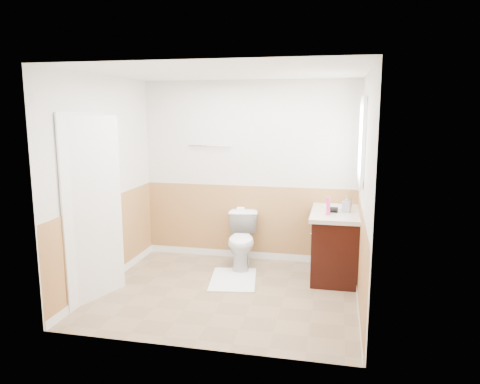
% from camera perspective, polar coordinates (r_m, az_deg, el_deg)
% --- Properties ---
extents(floor, '(3.00, 3.00, 0.00)m').
position_cam_1_polar(floor, '(5.47, -1.62, -12.37)').
color(floor, '#8C7051').
rests_on(floor, ground).
extents(ceiling, '(3.00, 3.00, 0.00)m').
position_cam_1_polar(ceiling, '(5.06, -1.76, 14.75)').
color(ceiling, white).
rests_on(ceiling, floor).
extents(wall_back, '(3.00, 0.00, 3.00)m').
position_cam_1_polar(wall_back, '(6.37, 1.12, 2.57)').
color(wall_back, silver).
rests_on(wall_back, floor).
extents(wall_front, '(3.00, 0.00, 3.00)m').
position_cam_1_polar(wall_front, '(3.89, -6.29, -2.48)').
color(wall_front, silver).
rests_on(wall_front, floor).
extents(wall_left, '(0.00, 3.00, 3.00)m').
position_cam_1_polar(wall_left, '(5.66, -16.58, 1.17)').
color(wall_left, silver).
rests_on(wall_left, floor).
extents(wall_right, '(0.00, 3.00, 3.00)m').
position_cam_1_polar(wall_right, '(4.98, 15.32, 0.02)').
color(wall_right, silver).
rests_on(wall_right, floor).
extents(wainscot_back, '(3.00, 0.00, 3.00)m').
position_cam_1_polar(wainscot_back, '(6.50, 1.08, -4.01)').
color(wainscot_back, '#BD7E4B').
rests_on(wainscot_back, floor).
extents(wainscot_front, '(3.00, 0.00, 3.00)m').
position_cam_1_polar(wainscot_front, '(4.13, -6.03, -12.64)').
color(wainscot_front, '#BD7E4B').
rests_on(wainscot_front, floor).
extents(wainscot_left, '(0.00, 2.60, 2.60)m').
position_cam_1_polar(wainscot_left, '(5.82, -16.10, -6.15)').
color(wainscot_left, '#BD7E4B').
rests_on(wainscot_left, floor).
extents(wainscot_right, '(0.00, 2.60, 2.60)m').
position_cam_1_polar(wainscot_right, '(5.16, 14.78, -8.20)').
color(wainscot_right, '#BD7E4B').
rests_on(wainscot_right, floor).
extents(toilet, '(0.51, 0.76, 0.72)m').
position_cam_1_polar(toilet, '(6.19, 0.25, -6.08)').
color(toilet, white).
rests_on(toilet, floor).
extents(bath_mat, '(0.66, 0.87, 0.02)m').
position_cam_1_polar(bath_mat, '(5.81, -0.86, -10.86)').
color(bath_mat, white).
rests_on(bath_mat, floor).
extents(vanity_cabinet, '(0.55, 1.10, 0.80)m').
position_cam_1_polar(vanity_cabinet, '(6.01, 11.77, -6.44)').
color(vanity_cabinet, black).
rests_on(vanity_cabinet, floor).
extents(vanity_knob_left, '(0.03, 0.03, 0.03)m').
position_cam_1_polar(vanity_knob_left, '(5.88, 8.88, -5.19)').
color(vanity_knob_left, '#B5B6BC').
rests_on(vanity_knob_left, vanity_cabinet).
extents(vanity_knob_right, '(0.03, 0.03, 0.03)m').
position_cam_1_polar(vanity_knob_right, '(6.07, 8.99, -4.70)').
color(vanity_knob_right, silver).
rests_on(vanity_knob_right, vanity_cabinet).
extents(countertop, '(0.60, 1.15, 0.05)m').
position_cam_1_polar(countertop, '(5.90, 11.82, -2.48)').
color(countertop, beige).
rests_on(countertop, vanity_cabinet).
extents(sink_basin, '(0.36, 0.36, 0.02)m').
position_cam_1_polar(sink_basin, '(6.04, 11.94, -1.85)').
color(sink_basin, white).
rests_on(sink_basin, countertop).
extents(faucet, '(0.02, 0.02, 0.14)m').
position_cam_1_polar(faucet, '(6.03, 13.68, -1.35)').
color(faucet, '#BABAC0').
rests_on(faucet, countertop).
extents(lotion_bottle, '(0.05, 0.05, 0.22)m').
position_cam_1_polar(lotion_bottle, '(5.59, 10.92, -1.73)').
color(lotion_bottle, '#D93881').
rests_on(lotion_bottle, countertop).
extents(soap_dispenser, '(0.11, 0.11, 0.21)m').
position_cam_1_polar(soap_dispenser, '(5.79, 13.15, -1.47)').
color(soap_dispenser, '#8B919D').
rests_on(soap_dispenser, countertop).
extents(hair_dryer_body, '(0.14, 0.07, 0.07)m').
position_cam_1_polar(hair_dryer_body, '(5.76, 11.43, -2.16)').
color(hair_dryer_body, black).
rests_on(hair_dryer_body, countertop).
extents(hair_dryer_handle, '(0.03, 0.03, 0.07)m').
position_cam_1_polar(hair_dryer_handle, '(5.84, 11.14, -2.28)').
color(hair_dryer_handle, black).
rests_on(hair_dryer_handle, countertop).
extents(mirror_panel, '(0.02, 0.35, 0.90)m').
position_cam_1_polar(mirror_panel, '(6.03, 14.70, 4.66)').
color(mirror_panel, silver).
rests_on(mirror_panel, wall_right).
extents(window_frame, '(0.04, 0.80, 1.00)m').
position_cam_1_polar(window_frame, '(5.50, 14.94, 6.23)').
color(window_frame, white).
rests_on(window_frame, wall_right).
extents(window_glass, '(0.01, 0.70, 0.90)m').
position_cam_1_polar(window_glass, '(5.50, 15.11, 6.23)').
color(window_glass, white).
rests_on(window_glass, wall_right).
extents(door, '(0.29, 0.78, 2.04)m').
position_cam_1_polar(door, '(5.27, -17.84, -2.10)').
color(door, white).
rests_on(door, wall_left).
extents(door_frame, '(0.02, 0.92, 2.10)m').
position_cam_1_polar(door_frame, '(5.31, -18.56, -1.95)').
color(door_frame, white).
rests_on(door_frame, wall_left).
extents(door_knob, '(0.06, 0.06, 0.06)m').
position_cam_1_polar(door_knob, '(5.54, -15.57, -2.14)').
color(door_knob, silver).
rests_on(door_knob, door).
extents(towel_bar, '(0.62, 0.02, 0.02)m').
position_cam_1_polar(towel_bar, '(6.41, -3.81, 5.74)').
color(towel_bar, silver).
rests_on(towel_bar, wall_back).
extents(tp_holder_bar, '(0.14, 0.02, 0.02)m').
position_cam_1_polar(tp_holder_bar, '(6.42, 0.11, -2.36)').
color(tp_holder_bar, silver).
rests_on(tp_holder_bar, wall_back).
extents(tp_roll, '(0.10, 0.11, 0.11)m').
position_cam_1_polar(tp_roll, '(6.42, 0.11, -2.36)').
color(tp_roll, white).
rests_on(tp_roll, tp_holder_bar).
extents(tp_sheet, '(0.10, 0.01, 0.16)m').
position_cam_1_polar(tp_sheet, '(6.45, 0.11, -3.31)').
color(tp_sheet, white).
rests_on(tp_sheet, tp_roll).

